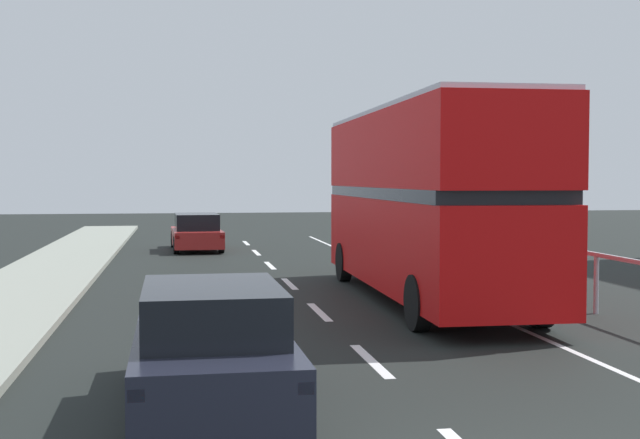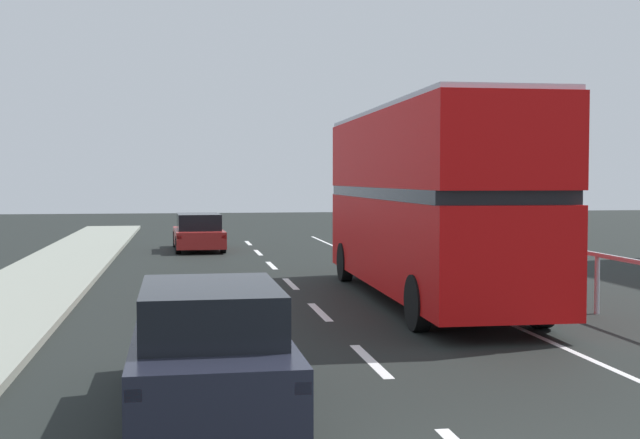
% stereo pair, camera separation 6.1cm
% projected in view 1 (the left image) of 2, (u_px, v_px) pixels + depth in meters
% --- Properties ---
extents(lane_paint_markings, '(3.38, 46.00, 0.01)m').
position_uv_depth(lane_paint_markings, '(436.00, 322.00, 15.65)').
color(lane_paint_markings, silver).
rests_on(lane_paint_markings, ground).
extents(bridge_side_railing, '(0.10, 42.00, 1.22)m').
position_uv_depth(bridge_side_railing, '(597.00, 264.00, 16.64)').
color(bridge_side_railing, '#AAABB5').
rests_on(bridge_side_railing, ground).
extents(double_decker_bus_red, '(2.68, 10.37, 4.20)m').
position_uv_depth(double_decker_bus_red, '(425.00, 198.00, 18.38)').
color(double_decker_bus_red, red).
rests_on(double_decker_bus_red, ground).
extents(hatchback_car_near, '(1.84, 4.31, 1.46)m').
position_uv_depth(hatchback_car_near, '(212.00, 349.00, 9.81)').
color(hatchback_car_near, black).
rests_on(hatchback_car_near, ground).
extents(sedan_car_ahead, '(1.93, 4.38, 1.38)m').
position_uv_depth(sedan_car_ahead, '(196.00, 233.00, 31.48)').
color(sedan_car_ahead, maroon).
rests_on(sedan_car_ahead, ground).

